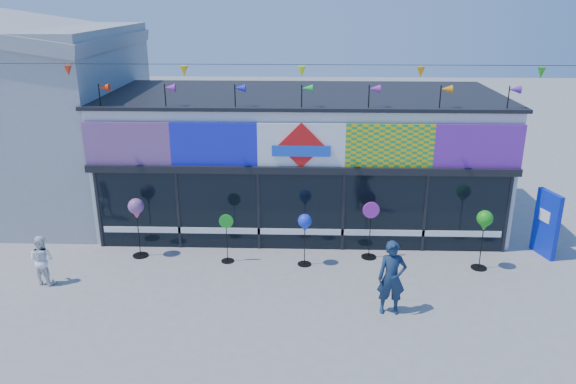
{
  "coord_description": "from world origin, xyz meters",
  "views": [
    {
      "loc": [
        0.12,
        -11.43,
        6.94
      ],
      "look_at": [
        -0.31,
        2.0,
        2.23
      ],
      "focal_mm": 35.0,
      "sensor_mm": 36.0,
      "label": 1
    }
  ],
  "objects_px": {
    "spinner_0": "(136,210)",
    "spinner_4": "(484,223)",
    "spinner_3": "(370,229)",
    "spinner_1": "(227,237)",
    "adult_man": "(392,278)",
    "spinner_2": "(305,225)",
    "child": "(42,260)",
    "blue_sign": "(546,224)"
  },
  "relations": [
    {
      "from": "spinner_4",
      "to": "spinner_1",
      "type": "bearing_deg",
      "value": 178.35
    },
    {
      "from": "spinner_0",
      "to": "child",
      "type": "height_order",
      "value": "spinner_0"
    },
    {
      "from": "blue_sign",
      "to": "spinner_4",
      "type": "xyz_separation_m",
      "value": [
        -2.03,
        -0.93,
        0.39
      ]
    },
    {
      "from": "spinner_0",
      "to": "spinner_1",
      "type": "relative_size",
      "value": 1.24
    },
    {
      "from": "spinner_0",
      "to": "spinner_2",
      "type": "height_order",
      "value": "spinner_0"
    },
    {
      "from": "spinner_1",
      "to": "spinner_3",
      "type": "xyz_separation_m",
      "value": [
        3.93,
        0.38,
        0.14
      ]
    },
    {
      "from": "spinner_4",
      "to": "adult_man",
      "type": "height_order",
      "value": "adult_man"
    },
    {
      "from": "adult_man",
      "to": "spinner_4",
      "type": "bearing_deg",
      "value": 41.33
    },
    {
      "from": "blue_sign",
      "to": "spinner_3",
      "type": "relative_size",
      "value": 1.13
    },
    {
      "from": "spinner_0",
      "to": "child",
      "type": "distance_m",
      "value": 2.68
    },
    {
      "from": "spinner_1",
      "to": "spinner_2",
      "type": "relative_size",
      "value": 0.94
    },
    {
      "from": "spinner_2",
      "to": "adult_man",
      "type": "xyz_separation_m",
      "value": [
        1.99,
        -2.38,
        -0.29
      ]
    },
    {
      "from": "blue_sign",
      "to": "spinner_0",
      "type": "bearing_deg",
      "value": 167.01
    },
    {
      "from": "spinner_3",
      "to": "child",
      "type": "xyz_separation_m",
      "value": [
        -8.43,
        -1.76,
        -0.22
      ]
    },
    {
      "from": "blue_sign",
      "to": "spinner_0",
      "type": "relative_size",
      "value": 1.09
    },
    {
      "from": "blue_sign",
      "to": "adult_man",
      "type": "distance_m",
      "value": 5.75
    },
    {
      "from": "spinner_1",
      "to": "spinner_2",
      "type": "bearing_deg",
      "value": -3.37
    },
    {
      "from": "spinner_1",
      "to": "spinner_4",
      "type": "height_order",
      "value": "spinner_4"
    },
    {
      "from": "spinner_3",
      "to": "child",
      "type": "height_order",
      "value": "spinner_3"
    },
    {
      "from": "spinner_3",
      "to": "spinner_1",
      "type": "bearing_deg",
      "value": -174.49
    },
    {
      "from": "spinner_0",
      "to": "spinner_2",
      "type": "xyz_separation_m",
      "value": [
        4.63,
        -0.39,
        -0.2
      ]
    },
    {
      "from": "blue_sign",
      "to": "spinner_2",
      "type": "xyz_separation_m",
      "value": [
        -6.73,
        -0.86,
        0.24
      ]
    },
    {
      "from": "spinner_4",
      "to": "child",
      "type": "distance_m",
      "value": 11.41
    },
    {
      "from": "child",
      "to": "spinner_3",
      "type": "bearing_deg",
      "value": -154.63
    },
    {
      "from": "child",
      "to": "blue_sign",
      "type": "bearing_deg",
      "value": -157.41
    },
    {
      "from": "spinner_0",
      "to": "spinner_4",
      "type": "height_order",
      "value": "spinner_0"
    },
    {
      "from": "spinner_1",
      "to": "adult_man",
      "type": "xyz_separation_m",
      "value": [
        4.11,
        -2.5,
        0.15
      ]
    },
    {
      "from": "spinner_4",
      "to": "blue_sign",
      "type": "bearing_deg",
      "value": 24.68
    },
    {
      "from": "blue_sign",
      "to": "spinner_4",
      "type": "height_order",
      "value": "blue_sign"
    },
    {
      "from": "spinner_0",
      "to": "adult_man",
      "type": "relative_size",
      "value": 0.97
    },
    {
      "from": "blue_sign",
      "to": "spinner_4",
      "type": "relative_size",
      "value": 1.12
    },
    {
      "from": "spinner_1",
      "to": "spinner_2",
      "type": "height_order",
      "value": "spinner_2"
    },
    {
      "from": "spinner_4",
      "to": "child",
      "type": "xyz_separation_m",
      "value": [
        -11.32,
        -1.18,
        -0.68
      ]
    },
    {
      "from": "spinner_1",
      "to": "adult_man",
      "type": "relative_size",
      "value": 0.79
    },
    {
      "from": "spinner_2",
      "to": "child",
      "type": "height_order",
      "value": "spinner_2"
    },
    {
      "from": "spinner_3",
      "to": "blue_sign",
      "type": "bearing_deg",
      "value": 4.16
    },
    {
      "from": "spinner_3",
      "to": "adult_man",
      "type": "xyz_separation_m",
      "value": [
        0.18,
        -2.88,
        0.01
      ]
    },
    {
      "from": "blue_sign",
      "to": "spinner_1",
      "type": "height_order",
      "value": "blue_sign"
    },
    {
      "from": "blue_sign",
      "to": "spinner_1",
      "type": "bearing_deg",
      "value": 169.37
    },
    {
      "from": "spinner_2",
      "to": "spinner_4",
      "type": "bearing_deg",
      "value": -0.87
    },
    {
      "from": "blue_sign",
      "to": "spinner_0",
      "type": "xyz_separation_m",
      "value": [
        -11.36,
        -0.48,
        0.44
      ]
    },
    {
      "from": "spinner_2",
      "to": "spinner_4",
      "type": "height_order",
      "value": "spinner_4"
    }
  ]
}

